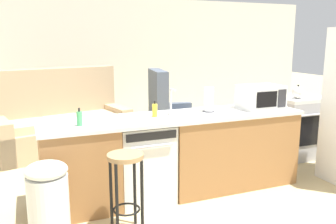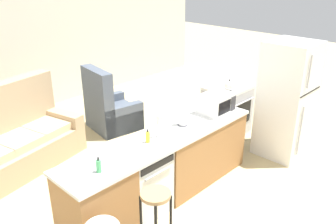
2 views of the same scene
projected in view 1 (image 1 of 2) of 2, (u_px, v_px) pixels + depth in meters
name	position (u px, v px, depth m)	size (l,w,h in m)	color
ground_plane	(165.00, 194.00, 4.02)	(24.00, 24.00, 0.00)	tan
wall_back	(107.00, 59.00, 7.69)	(10.00, 0.06, 2.60)	silver
kitchen_counter	(184.00, 156.00, 4.02)	(2.94, 0.66, 0.90)	#9E6B3D
dishwasher	(143.00, 161.00, 3.85)	(0.58, 0.61, 0.84)	white
stove_range	(298.00, 126.00, 5.28)	(0.76, 0.68, 0.90)	#B7B7BC
microwave	(261.00, 97.00, 4.26)	(0.50, 0.37, 0.28)	white
sink_faucet	(171.00, 104.00, 3.87)	(0.07, 0.18, 0.30)	silver
paper_towel_roll	(209.00, 100.00, 4.07)	(0.14, 0.14, 0.28)	#4C4C51
soap_bottle	(155.00, 110.00, 3.81)	(0.06, 0.06, 0.18)	yellow
dish_soap_bottle	(79.00, 118.00, 3.41)	(0.06, 0.06, 0.18)	#4CB266
kettle	(298.00, 92.00, 5.00)	(0.21, 0.17, 0.19)	silver
bar_stool	(126.00, 176.00, 3.13)	(0.32, 0.32, 0.74)	tan
trash_bin	(48.00, 203.00, 2.96)	(0.35, 0.35, 0.74)	white
couch	(61.00, 124.00, 5.63)	(2.15, 1.33, 1.27)	tan
armchair	(169.00, 118.00, 6.33)	(0.92, 0.96, 1.20)	#515B6B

